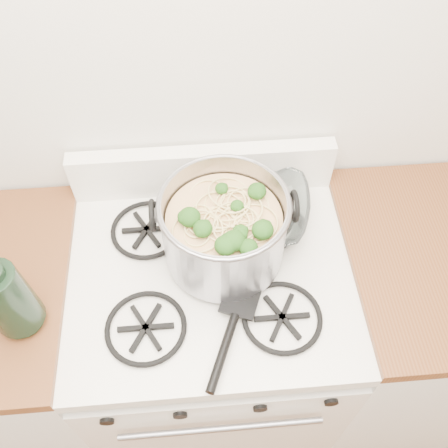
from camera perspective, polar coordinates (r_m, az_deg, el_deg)
The scene contains 6 objects.
gas_range at distance 1.76m, azimuth -1.21°, elevation -13.47°, with size 0.76×0.66×0.92m.
counter_left at distance 1.80m, azimuth -17.94°, elevation -13.66°, with size 0.25×0.65×0.92m.
stock_pot at distance 1.27m, azimuth 0.00°, elevation -0.69°, with size 0.36×0.33×0.22m.
spatula at distance 1.27m, azimuth 2.00°, elevation -8.22°, with size 0.29×0.31×0.02m, color black, non-canonical shape.
glass_bowl at distance 1.41m, azimuth 3.43°, elevation 1.26°, with size 0.12×0.12×0.03m, color white.
bottle at distance 1.22m, azimuth -23.94°, elevation -7.04°, with size 0.12×0.12×0.31m, color black.
Camera 1 is at (-0.02, 0.58, 2.06)m, focal length 40.00 mm.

